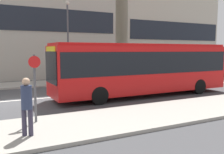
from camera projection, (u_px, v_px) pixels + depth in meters
ground_plane at (17, 100)px, 14.15m from camera, size 120.00×120.00×0.00m
sidewalk_near at (39, 131)px, 8.62m from camera, size 44.00×3.50×0.13m
sidewalk_far at (8, 86)px, 19.66m from camera, size 44.00×3.50×0.13m
lane_centerline at (17, 100)px, 14.15m from camera, size 41.80×0.16×0.01m
apartment_block_right_tower at (163, 0)px, 33.23m from camera, size 14.28×5.84×19.02m
city_bus at (144, 66)px, 15.50m from camera, size 11.56×2.59×3.22m
parked_car_0 at (145, 75)px, 22.20m from camera, size 4.13×1.86×1.26m
parked_car_1 at (188, 73)px, 24.68m from camera, size 4.29×1.69×1.37m
parked_car_2 at (224, 71)px, 26.99m from camera, size 3.91×1.69×1.26m
pedestrian_near_stop at (27, 103)px, 7.81m from camera, size 0.34×0.34×1.85m
bus_stop_sign at (35, 83)px, 9.29m from camera, size 0.44×0.12×2.54m
street_lamp at (68, 33)px, 20.17m from camera, size 0.36×0.36×6.66m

